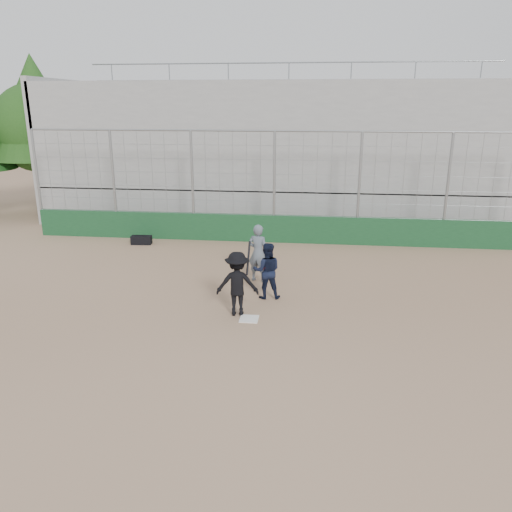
# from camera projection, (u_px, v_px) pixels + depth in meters

# --- Properties ---
(ground) EXTENTS (90.00, 90.00, 0.00)m
(ground) POSITION_uv_depth(u_px,v_px,m) (249.00, 319.00, 11.85)
(ground) COLOR brown
(ground) RESTS_ON ground
(home_plate) EXTENTS (0.44, 0.44, 0.02)m
(home_plate) POSITION_uv_depth(u_px,v_px,m) (249.00, 319.00, 11.85)
(home_plate) COLOR white
(home_plate) RESTS_ON ground
(backstop) EXTENTS (18.10, 0.25, 4.04)m
(backstop) POSITION_uv_depth(u_px,v_px,m) (274.00, 216.00, 18.22)
(backstop) COLOR #133C1F
(backstop) RESTS_ON ground
(bleachers) EXTENTS (20.25, 6.70, 6.98)m
(bleachers) POSITION_uv_depth(u_px,v_px,m) (284.00, 150.00, 22.34)
(bleachers) COLOR gray
(bleachers) RESTS_ON ground
(tree_left) EXTENTS (4.48, 4.48, 7.00)m
(tree_left) POSITION_uv_depth(u_px,v_px,m) (37.00, 116.00, 22.24)
(tree_left) COLOR #392114
(tree_left) RESTS_ON ground
(batter_at_plate) EXTENTS (1.08, 0.78, 1.75)m
(batter_at_plate) POSITION_uv_depth(u_px,v_px,m) (237.00, 284.00, 11.92)
(batter_at_plate) COLOR black
(batter_at_plate) RESTS_ON ground
(catcher_crouched) EXTENTS (0.79, 0.65, 1.03)m
(catcher_crouched) POSITION_uv_depth(u_px,v_px,m) (267.00, 280.00, 13.00)
(catcher_crouched) COLOR black
(catcher_crouched) RESTS_ON ground
(umpire) EXTENTS (0.70, 0.57, 1.51)m
(umpire) POSITION_uv_depth(u_px,v_px,m) (258.00, 256.00, 14.21)
(umpire) COLOR slate
(umpire) RESTS_ON ground
(equipment_bag) EXTENTS (0.75, 0.36, 0.35)m
(equipment_bag) POSITION_uv_depth(u_px,v_px,m) (141.00, 240.00, 18.13)
(equipment_bag) COLOR black
(equipment_bag) RESTS_ON ground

